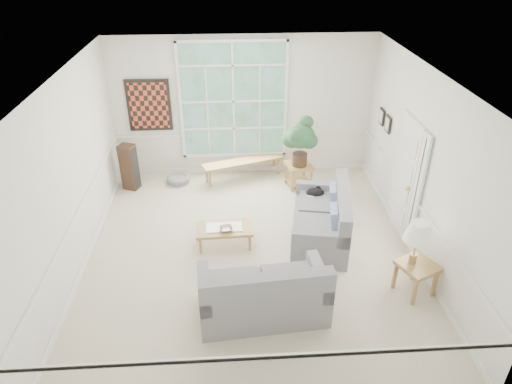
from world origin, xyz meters
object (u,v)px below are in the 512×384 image
end_table (298,175)px  loveseat_front (263,286)px  loveseat_right (320,215)px  side_table (415,278)px  coffee_table (225,236)px

end_table → loveseat_front: bearing=-105.8°
loveseat_right → end_table: (-0.10, 1.91, -0.23)m
loveseat_right → side_table: loveseat_right is taller
loveseat_front → side_table: bearing=2.0°
coffee_table → side_table: 3.15m
end_table → coffee_table: bearing=-128.0°
end_table → side_table: (1.27, -3.37, 0.00)m
loveseat_front → coffee_table: (-0.54, 1.64, -0.30)m
coffee_table → side_table: size_ratio=1.85×
side_table → coffee_table: bearing=154.4°
coffee_table → side_table: (2.84, -1.36, 0.08)m
end_table → side_table: bearing=-69.3°
loveseat_front → side_table: 2.33m
loveseat_right → loveseat_front: size_ratio=1.00×
loveseat_front → loveseat_right: bearing=51.9°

